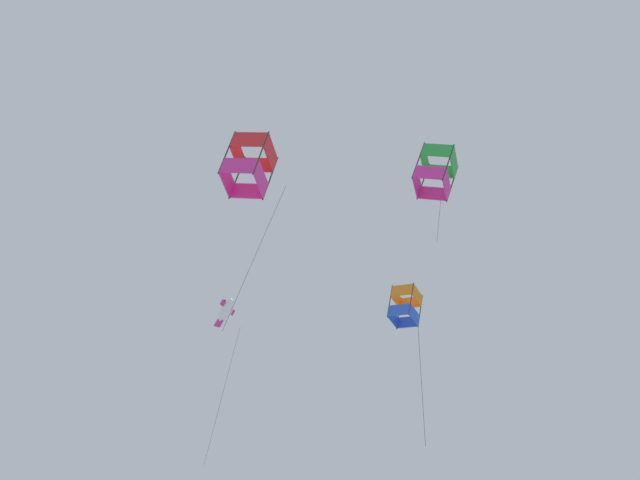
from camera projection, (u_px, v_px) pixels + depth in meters
kite_box_near_left at (435, 172)px, 34.61m from camera, size 1.65×2.08×5.09m
kite_fish_highest at (226, 310)px, 42.76m from camera, size 1.55×1.20×9.32m
kite_box_mid_left at (405, 307)px, 28.66m from camera, size 0.93×1.03×5.97m
kite_box_low_drifter at (249, 165)px, 33.97m from camera, size 2.57×2.43×10.24m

